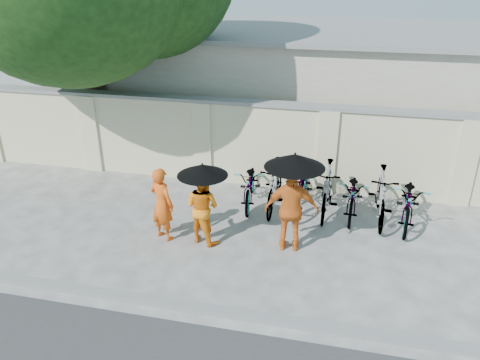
# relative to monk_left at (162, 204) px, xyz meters

# --- Properties ---
(ground) EXTENTS (80.00, 80.00, 0.00)m
(ground) POSITION_rel_monk_left_xyz_m (0.97, -0.25, -0.75)
(ground) COLOR #ABAAA7
(kerb) EXTENTS (40.00, 0.16, 0.12)m
(kerb) POSITION_rel_monk_left_xyz_m (0.97, -1.95, -0.69)
(kerb) COLOR gray
(kerb) RESTS_ON ground
(compound_wall) EXTENTS (20.00, 0.30, 2.00)m
(compound_wall) POSITION_rel_monk_left_xyz_m (1.97, 2.95, 0.25)
(compound_wall) COLOR beige
(compound_wall) RESTS_ON ground
(building_behind) EXTENTS (14.00, 6.00, 3.20)m
(building_behind) POSITION_rel_monk_left_xyz_m (2.97, 6.75, 0.85)
(building_behind) COLOR beige
(building_behind) RESTS_ON ground
(monk_left) EXTENTS (0.65, 0.55, 1.50)m
(monk_left) POSITION_rel_monk_left_xyz_m (0.00, 0.00, 0.00)
(monk_left) COLOR #DD5212
(monk_left) RESTS_ON ground
(monk_center) EXTENTS (0.87, 0.78, 1.48)m
(monk_center) POSITION_rel_monk_left_xyz_m (0.79, 0.08, -0.01)
(monk_center) COLOR orange
(monk_center) RESTS_ON ground
(parasol_center) EXTENTS (0.95, 0.95, 0.82)m
(parasol_center) POSITION_rel_monk_left_xyz_m (0.84, 0.00, 0.80)
(parasol_center) COLOR black
(parasol_center) RESTS_ON ground
(monk_right) EXTENTS (1.03, 0.51, 1.69)m
(monk_right) POSITION_rel_monk_left_xyz_m (2.49, 0.15, 0.09)
(monk_right) COLOR orange
(monk_right) RESTS_ON ground
(parasol_right) EXTENTS (1.08, 1.08, 1.03)m
(parasol_right) POSITION_rel_monk_left_xyz_m (2.51, 0.07, 1.11)
(parasol_right) COLOR black
(parasol_right) RESTS_ON ground
(bike_0) EXTENTS (0.84, 1.86, 0.94)m
(bike_0) POSITION_rel_monk_left_xyz_m (1.38, 1.82, -0.28)
(bike_0) COLOR gray
(bike_0) RESTS_ON ground
(bike_1) EXTENTS (0.54, 1.84, 1.10)m
(bike_1) POSITION_rel_monk_left_xyz_m (1.94, 1.71, -0.20)
(bike_1) COLOR gray
(bike_1) RESTS_ON ground
(bike_2) EXTENTS (0.76, 1.96, 1.02)m
(bike_2) POSITION_rel_monk_left_xyz_m (2.51, 1.86, -0.24)
(bike_2) COLOR gray
(bike_2) RESTS_ON ground
(bike_3) EXTENTS (0.61, 1.90, 1.13)m
(bike_3) POSITION_rel_monk_left_xyz_m (3.07, 1.76, -0.18)
(bike_3) COLOR gray
(bike_3) RESTS_ON ground
(bike_4) EXTENTS (0.70, 1.80, 0.93)m
(bike_4) POSITION_rel_monk_left_xyz_m (3.64, 1.80, -0.28)
(bike_4) COLOR gray
(bike_4) RESTS_ON ground
(bike_5) EXTENTS (0.54, 1.88, 1.13)m
(bike_5) POSITION_rel_monk_left_xyz_m (4.20, 1.70, -0.19)
(bike_5) COLOR gray
(bike_5) RESTS_ON ground
(bike_6) EXTENTS (0.91, 2.00, 1.01)m
(bike_6) POSITION_rel_monk_left_xyz_m (4.76, 1.65, -0.24)
(bike_6) COLOR gray
(bike_6) RESTS_ON ground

